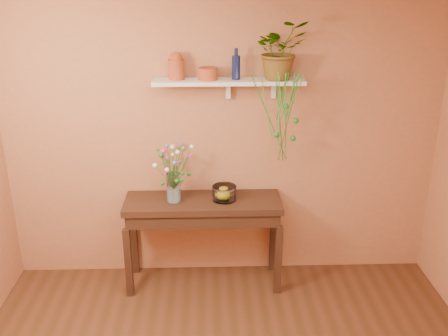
{
  "coord_description": "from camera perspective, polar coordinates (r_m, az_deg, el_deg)",
  "views": [
    {
      "loc": [
        -0.13,
        -2.41,
        2.78
      ],
      "look_at": [
        0.0,
        1.55,
        1.25
      ],
      "focal_mm": 40.4,
      "sensor_mm": 36.0,
      "label": 1
    }
  ],
  "objects": [
    {
      "name": "sideboard",
      "position": [
        4.63,
        -2.37,
        -5.04
      ],
      "size": [
        1.42,
        0.46,
        0.86
      ],
      "color": "#372016",
      "rests_on": "ground"
    },
    {
      "name": "carton",
      "position": [
        4.55,
        -5.44,
        -3.09
      ],
      "size": [
        0.06,
        0.05,
        0.11
      ],
      "primitive_type": "cube",
      "rotation": [
        0.0,
        0.0,
        -0.16
      ],
      "color": "teal",
      "rests_on": "sideboard"
    },
    {
      "name": "terracotta_pot",
      "position": [
        4.36,
        -1.82,
        10.63
      ],
      "size": [
        0.21,
        0.21,
        0.1
      ],
      "primitive_type": "cylinder",
      "rotation": [
        0.0,
        0.0,
        0.34
      ],
      "color": "#B7482B",
      "rests_on": "wall_shelf"
    },
    {
      "name": "glass_bowl",
      "position": [
        4.56,
        0.04,
        -2.89
      ],
      "size": [
        0.22,
        0.22,
        0.13
      ],
      "color": "white",
      "rests_on": "sideboard"
    },
    {
      "name": "bouquet",
      "position": [
        4.44,
        -5.78,
        0.78
      ],
      "size": [
        0.37,
        0.47,
        0.45
      ],
      "color": "#386B28",
      "rests_on": "glass_vase"
    },
    {
      "name": "spider_plant",
      "position": [
        4.37,
        6.36,
        13.15
      ],
      "size": [
        0.53,
        0.49,
        0.49
      ],
      "primitive_type": "imported",
      "rotation": [
        0.0,
        0.0,
        0.27
      ],
      "color": "#256D21",
      "rests_on": "wall_shelf"
    },
    {
      "name": "terracotta_jug",
      "position": [
        4.37,
        -5.43,
        11.39
      ],
      "size": [
        0.16,
        0.16,
        0.23
      ],
      "color": "#B7482B",
      "rests_on": "wall_shelf"
    },
    {
      "name": "room",
      "position": [
        2.8,
        1.05,
        -9.53
      ],
      "size": [
        4.04,
        4.04,
        2.7
      ],
      "color": "#522C1A",
      "rests_on": "ground"
    },
    {
      "name": "plant_fronds",
      "position": [
        4.33,
        6.92,
        5.74
      ],
      "size": [
        0.44,
        0.39,
        0.81
      ],
      "color": "#256D21",
      "rests_on": "wall_shelf"
    },
    {
      "name": "glass_vase",
      "position": [
        4.53,
        -5.7,
        -2.43
      ],
      "size": [
        0.13,
        0.13,
        0.26
      ],
      "color": "white",
      "rests_on": "sideboard"
    },
    {
      "name": "lemon",
      "position": [
        4.58,
        -0.05,
        -2.96
      ],
      "size": [
        0.09,
        0.09,
        0.09
      ],
      "primitive_type": "sphere",
      "color": "yellow",
      "rests_on": "glass_bowl"
    },
    {
      "name": "blue_bottle",
      "position": [
        4.35,
        1.37,
        11.37
      ],
      "size": [
        0.09,
        0.09,
        0.26
      ],
      "color": "#0C163E",
      "rests_on": "wall_shelf"
    },
    {
      "name": "wall_shelf",
      "position": [
        4.37,
        0.66,
        9.71
      ],
      "size": [
        1.3,
        0.24,
        0.19
      ],
      "color": "white",
      "rests_on": "room"
    }
  ]
}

